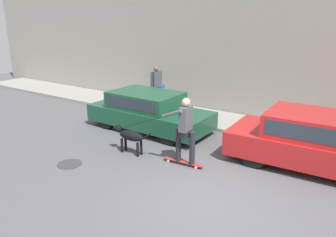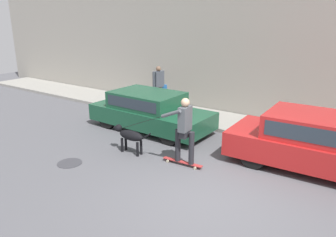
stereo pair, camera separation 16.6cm
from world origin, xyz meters
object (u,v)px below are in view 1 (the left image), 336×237
(dog, at_px, (130,136))
(skateboarder, at_px, (185,128))
(parked_car_0, at_px, (149,111))
(parked_car_1, at_px, (316,142))
(pedestrian_with_bag, at_px, (157,85))

(dog, bearing_deg, skateboarder, -174.54)
(parked_car_0, xyz_separation_m, skateboarder, (2.35, -1.66, 0.37))
(parked_car_0, relative_size, dog, 3.23)
(dog, bearing_deg, parked_car_1, -157.22)
(dog, height_order, pedestrian_with_bag, pedestrian_with_bag)
(parked_car_1, bearing_deg, skateboarder, -149.78)
(parked_car_0, distance_m, skateboarder, 2.90)
(parked_car_0, xyz_separation_m, pedestrian_with_bag, (-1.10, 1.99, 0.40))
(parked_car_0, relative_size, parked_car_1, 0.96)
(dog, distance_m, skateboarder, 1.69)
(pedestrian_with_bag, bearing_deg, parked_car_0, -48.93)
(dog, relative_size, pedestrian_with_bag, 0.78)
(parked_car_0, xyz_separation_m, dog, (0.74, -1.83, -0.12))
(skateboarder, bearing_deg, parked_car_0, -38.85)
(skateboarder, bearing_deg, pedestrian_with_bag, -50.25)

